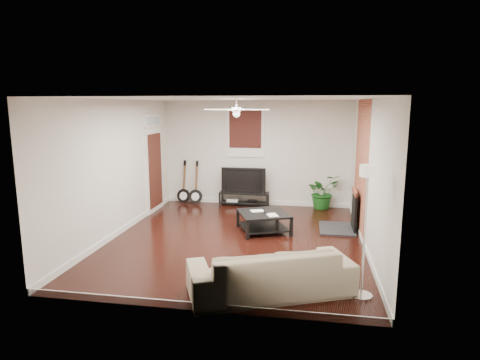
# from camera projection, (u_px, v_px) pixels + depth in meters

# --- Properties ---
(room) EXTENTS (5.01, 6.01, 2.81)m
(room) POSITION_uv_depth(u_px,v_px,m) (237.00, 171.00, 8.08)
(room) COLOR black
(room) RESTS_ON ground
(brick_accent) EXTENTS (0.02, 2.20, 2.80)m
(brick_accent) POSITION_uv_depth(u_px,v_px,m) (361.00, 167.00, 8.64)
(brick_accent) COLOR #9C4432
(brick_accent) RESTS_ON floor
(fireplace) EXTENTS (0.80, 1.10, 0.92)m
(fireplace) POSITION_uv_depth(u_px,v_px,m) (345.00, 210.00, 8.86)
(fireplace) COLOR black
(fireplace) RESTS_ON floor
(window_back) EXTENTS (1.00, 0.06, 1.30)m
(window_back) POSITION_uv_depth(u_px,v_px,m) (245.00, 133.00, 10.91)
(window_back) COLOR black
(window_back) RESTS_ON wall_back
(door_left) EXTENTS (0.08, 1.00, 2.50)m
(door_left) POSITION_uv_depth(u_px,v_px,m) (154.00, 162.00, 10.36)
(door_left) COLOR white
(door_left) RESTS_ON wall_left
(tv_stand) EXTENTS (1.32, 0.35, 0.37)m
(tv_stand) POSITION_uv_depth(u_px,v_px,m) (244.00, 199.00, 11.05)
(tv_stand) COLOR black
(tv_stand) RESTS_ON floor
(tv) EXTENTS (1.18, 0.15, 0.68)m
(tv) POSITION_uv_depth(u_px,v_px,m) (244.00, 180.00, 10.97)
(tv) COLOR black
(tv) RESTS_ON tv_stand
(coffee_table) EXTENTS (1.29, 1.29, 0.42)m
(coffee_table) POSITION_uv_depth(u_px,v_px,m) (264.00, 222.00, 8.82)
(coffee_table) COLOR black
(coffee_table) RESTS_ON floor
(sofa) EXTENTS (2.51, 1.76, 0.68)m
(sofa) POSITION_uv_depth(u_px,v_px,m) (270.00, 271.00, 5.90)
(sofa) COLOR #C6B294
(sofa) RESTS_ON floor
(floor_lamp) EXTENTS (0.41, 0.41, 1.91)m
(floor_lamp) POSITION_uv_depth(u_px,v_px,m) (365.00, 232.00, 5.67)
(floor_lamp) COLOR silver
(floor_lamp) RESTS_ON floor
(potted_plant) EXTENTS (1.08, 1.06, 0.91)m
(potted_plant) POSITION_uv_depth(u_px,v_px,m) (322.00, 192.00, 10.69)
(potted_plant) COLOR #18561B
(potted_plant) RESTS_ON floor
(guitar_left) EXTENTS (0.40, 0.30, 1.20)m
(guitar_left) POSITION_uv_depth(u_px,v_px,m) (183.00, 182.00, 11.23)
(guitar_left) COLOR black
(guitar_left) RESTS_ON floor
(guitar_right) EXTENTS (0.37, 0.26, 1.20)m
(guitar_right) POSITION_uv_depth(u_px,v_px,m) (195.00, 183.00, 11.14)
(guitar_right) COLOR black
(guitar_right) RESTS_ON floor
(ceiling_fan) EXTENTS (1.24, 1.24, 0.32)m
(ceiling_fan) POSITION_uv_depth(u_px,v_px,m) (236.00, 110.00, 7.87)
(ceiling_fan) COLOR white
(ceiling_fan) RESTS_ON ceiling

